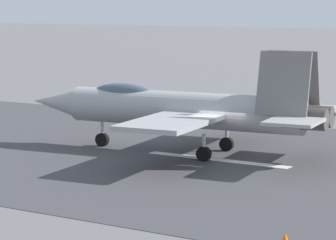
# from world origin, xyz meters

# --- Properties ---
(ground_plane) EXTENTS (400.00, 400.00, 0.00)m
(ground_plane) POSITION_xyz_m (0.00, 0.00, 0.00)
(ground_plane) COLOR slate
(runway_strip) EXTENTS (240.00, 26.00, 0.02)m
(runway_strip) POSITION_xyz_m (-0.02, 0.00, 0.01)
(runway_strip) COLOR #404043
(runway_strip) RESTS_ON ground
(fighter_jet) EXTENTS (17.84, 14.03, 5.62)m
(fighter_jet) POSITION_xyz_m (2.66, -0.75, 2.42)
(fighter_jet) COLOR #9F9FA1
(fighter_jet) RESTS_ON ground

